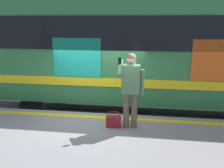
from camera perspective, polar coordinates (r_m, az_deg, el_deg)
ground_plane at (r=6.95m, az=-3.73°, el=-13.61°), size 23.59×23.59×0.00m
safety_line at (r=6.30m, az=-4.42°, el=-7.74°), size 14.99×0.16×0.01m
track_rail_near at (r=7.92m, az=-2.05°, el=-9.20°), size 19.89×0.08×0.16m
track_rail_far at (r=9.23m, az=-0.49°, el=-5.60°), size 19.89×0.08×0.16m
train_carriage at (r=7.86m, az=7.94°, el=9.18°), size 10.66×2.80×4.02m
passenger at (r=5.42m, az=4.46°, el=-0.18°), size 0.57×0.55×1.73m
handbag at (r=5.69m, az=0.38°, el=-8.61°), size 0.34×0.31×0.33m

